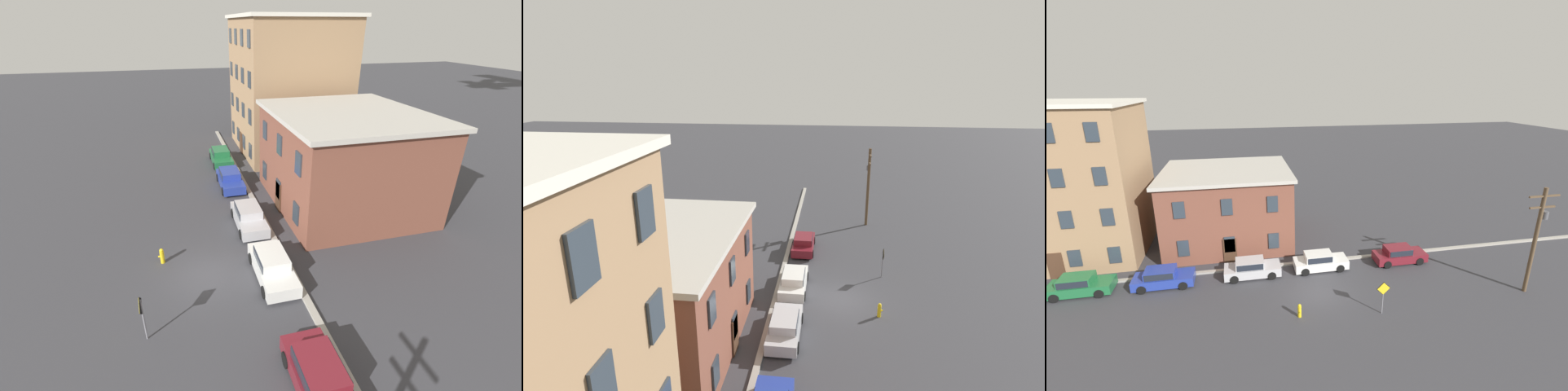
% 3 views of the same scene
% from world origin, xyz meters
% --- Properties ---
extents(ground_plane, '(200.00, 200.00, 0.00)m').
position_xyz_m(ground_plane, '(0.00, 0.00, 0.00)').
color(ground_plane, '#38383D').
extents(kerb_strip, '(56.00, 0.36, 0.16)m').
position_xyz_m(kerb_strip, '(0.00, 4.50, 0.08)').
color(kerb_strip, '#9E998E').
rests_on(kerb_strip, ground_plane).
extents(apartment_corner, '(12.03, 10.28, 13.31)m').
position_xyz_m(apartment_corner, '(-19.60, 10.88, 6.67)').
color(apartment_corner, '#9E7A56').
rests_on(apartment_corner, ground_plane).
extents(apartment_midblock, '(11.71, 10.40, 7.03)m').
position_xyz_m(apartment_midblock, '(-6.30, 10.95, 3.53)').
color(apartment_midblock, brown).
rests_on(apartment_midblock, ground_plane).
extents(car_green, '(4.40, 1.92, 1.43)m').
position_xyz_m(car_green, '(-17.04, 3.35, 0.75)').
color(car_green, '#1E6638').
rests_on(car_green, ground_plane).
extents(car_blue, '(4.40, 1.92, 1.43)m').
position_xyz_m(car_blue, '(-11.28, 3.25, 0.75)').
color(car_blue, '#233899').
rests_on(car_blue, ground_plane).
extents(car_silver, '(4.40, 1.92, 1.43)m').
position_xyz_m(car_silver, '(-4.63, 3.35, 0.75)').
color(car_silver, '#B7B7BC').
rests_on(car_silver, ground_plane).
extents(car_white, '(4.40, 1.92, 1.43)m').
position_xyz_m(car_white, '(0.93, 3.37, 0.75)').
color(car_white, silver).
rests_on(car_white, ground_plane).
extents(car_maroon, '(4.40, 1.92, 1.43)m').
position_xyz_m(car_maroon, '(7.86, 3.19, 0.75)').
color(car_maroon, maroon).
rests_on(car_maroon, ground_plane).
extents(caution_sign, '(0.96, 0.08, 2.39)m').
position_xyz_m(caution_sign, '(3.65, -3.18, 1.59)').
color(caution_sign, slate).
rests_on(caution_sign, ground_plane).
extents(utility_pole, '(2.40, 0.44, 8.01)m').
position_xyz_m(utility_pole, '(15.11, -2.77, 4.51)').
color(utility_pole, brown).
rests_on(utility_pole, ground_plane).
extents(fire_hydrant, '(0.24, 0.34, 0.96)m').
position_xyz_m(fire_hydrant, '(-1.81, -2.44, 0.48)').
color(fire_hydrant, yellow).
rests_on(fire_hydrant, ground_plane).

